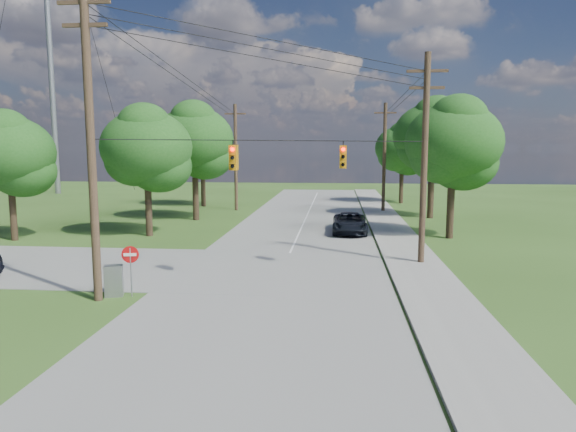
# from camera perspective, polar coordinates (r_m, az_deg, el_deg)

# --- Properties ---
(ground) EXTENTS (140.00, 140.00, 0.00)m
(ground) POSITION_cam_1_polar(r_m,az_deg,el_deg) (19.62, -8.45, -9.94)
(ground) COLOR #2F501A
(ground) RESTS_ON ground
(main_road) EXTENTS (10.00, 100.00, 0.03)m
(main_road) POSITION_cam_1_polar(r_m,az_deg,el_deg) (24.02, -0.89, -6.57)
(main_road) COLOR gray
(main_road) RESTS_ON ground
(sidewalk_east) EXTENTS (2.60, 100.00, 0.12)m
(sidewalk_east) POSITION_cam_1_polar(r_m,az_deg,el_deg) (24.22, 15.18, -6.60)
(sidewalk_east) COLOR #9A9890
(sidewalk_east) RESTS_ON ground
(pole_sw) EXTENTS (2.00, 0.32, 12.00)m
(pole_sw) POSITION_cam_1_polar(r_m,az_deg,el_deg) (20.71, -21.09, 8.05)
(pole_sw) COLOR brown
(pole_sw) RESTS_ON ground
(pole_ne) EXTENTS (2.00, 0.32, 10.50)m
(pole_ne) POSITION_cam_1_polar(r_m,az_deg,el_deg) (26.51, 14.92, 6.42)
(pole_ne) COLOR brown
(pole_ne) RESTS_ON ground
(pole_north_e) EXTENTS (2.00, 0.32, 10.00)m
(pole_north_e) POSITION_cam_1_polar(r_m,az_deg,el_deg) (48.35, 10.65, 6.51)
(pole_north_e) COLOR brown
(pole_north_e) RESTS_ON ground
(pole_north_w) EXTENTS (2.00, 0.32, 10.00)m
(pole_north_w) POSITION_cam_1_polar(r_m,az_deg,el_deg) (49.10, -5.83, 6.61)
(pole_north_w) COLOR brown
(pole_north_w) RESTS_ON ground
(power_lines) EXTENTS (13.93, 29.62, 4.93)m
(power_lines) POSITION_cam_1_polar(r_m,az_deg,el_deg) (30.04, -0.48, 13.80)
(power_lines) COLOR black
(power_lines) RESTS_ON ground
(traffic_signals) EXTENTS (4.91, 3.27, 1.05)m
(traffic_signals) POSITION_cam_1_polar(r_m,az_deg,el_deg) (22.68, 0.32, 6.60)
(traffic_signals) COLOR orange
(traffic_signals) RESTS_ON ground
(radio_mast) EXTENTS (0.70, 0.70, 45.00)m
(radio_mast) POSITION_cam_1_polar(r_m,az_deg,el_deg) (75.71, -25.13, 19.51)
(radio_mast) COLOR gray
(radio_mast) RESTS_ON ground
(tree_w_near) EXTENTS (6.00, 6.00, 8.40)m
(tree_w_near) POSITION_cam_1_polar(r_m,az_deg,el_deg) (35.46, -15.45, 7.34)
(tree_w_near) COLOR #402C20
(tree_w_near) RESTS_ON ground
(tree_w_mid) EXTENTS (6.40, 6.40, 9.22)m
(tree_w_mid) POSITION_cam_1_polar(r_m,az_deg,el_deg) (42.76, -10.37, 8.35)
(tree_w_mid) COLOR #402C20
(tree_w_mid) RESTS_ON ground
(tree_w_far) EXTENTS (6.00, 6.00, 8.73)m
(tree_w_far) POSITION_cam_1_polar(r_m,az_deg,el_deg) (52.93, -9.50, 7.82)
(tree_w_far) COLOR #402C20
(tree_w_far) RESTS_ON ground
(tree_e_near) EXTENTS (6.20, 6.20, 8.81)m
(tree_e_near) POSITION_cam_1_polar(r_m,az_deg,el_deg) (34.95, 17.88, 7.79)
(tree_e_near) COLOR #402C20
(tree_e_near) RESTS_ON ground
(tree_e_mid) EXTENTS (6.60, 6.60, 9.64)m
(tree_e_mid) POSITION_cam_1_polar(r_m,az_deg,el_deg) (44.87, 15.80, 8.56)
(tree_e_mid) COLOR #402C20
(tree_e_mid) RESTS_ON ground
(tree_e_far) EXTENTS (5.80, 5.80, 8.32)m
(tree_e_far) POSITION_cam_1_polar(r_m,az_deg,el_deg) (56.58, 12.59, 7.38)
(tree_e_far) COLOR #402C20
(tree_e_far) RESTS_ON ground
(tree_cross_n) EXTENTS (5.60, 5.60, 7.91)m
(tree_cross_n) POSITION_cam_1_polar(r_m,az_deg,el_deg) (36.93, -28.60, 6.19)
(tree_cross_n) COLOR #402C20
(tree_cross_n) RESTS_ON ground
(car_main_north) EXTENTS (2.36, 5.06, 1.40)m
(car_main_north) POSITION_cam_1_polar(r_m,az_deg,el_deg) (35.84, 6.87, -0.78)
(car_main_north) COLOR black
(car_main_north) RESTS_ON main_road
(control_cabinet) EXTENTS (0.81, 0.69, 1.25)m
(control_cabinet) POSITION_cam_1_polar(r_m,az_deg,el_deg) (21.72, -18.79, -6.82)
(control_cabinet) COLOR gray
(control_cabinet) RESTS_ON ground
(do_not_enter_sign) EXTENTS (0.68, 0.17, 2.05)m
(do_not_enter_sign) POSITION_cam_1_polar(r_m,az_deg,el_deg) (21.24, -17.11, -4.62)
(do_not_enter_sign) COLOR gray
(do_not_enter_sign) RESTS_ON ground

